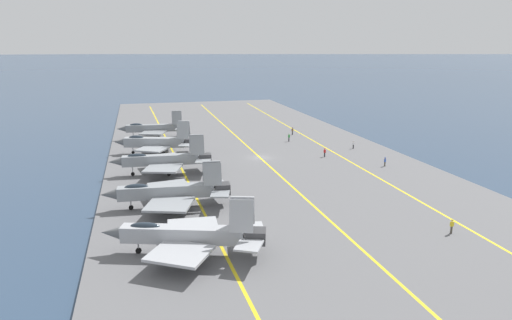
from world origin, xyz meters
name	(u,v)px	position (x,y,z in m)	size (l,w,h in m)	color
ground_plane	(260,160)	(0.00, 0.00, 0.00)	(2000.00, 2000.00, 0.00)	#2D425B
carrier_deck	(260,159)	(0.00, 0.00, 0.20)	(178.88, 55.85, 0.40)	slate
deck_stripe_foul_line	(335,153)	(0.00, -15.36, 0.40)	(160.99, 0.36, 0.01)	yellow
deck_stripe_centerline	(260,158)	(0.00, 0.00, 0.40)	(160.99, 0.36, 0.01)	yellow
deck_stripe_edge_line	(179,163)	(0.00, 15.36, 0.40)	(160.99, 0.36, 0.01)	yellow
parked_jet_nearest	(187,234)	(-37.91, 17.85, 2.64)	(12.22, 16.93, 6.26)	#A8AAAF
parked_jet_second	(170,191)	(-23.33, 18.55, 2.62)	(13.74, 16.81, 5.98)	gray
parked_jet_third	(163,160)	(-6.96, 18.37, 2.88)	(13.27, 16.68, 6.42)	gray
parked_jet_fourth	(156,142)	(7.96, 18.80, 2.77)	(12.30, 16.05, 6.51)	#93999E
parked_jet_fifth	(154,128)	(23.01, 18.63, 2.94)	(12.10, 15.60, 6.30)	gray
crew_green_vest	(289,137)	(12.74, -10.06, 1.37)	(0.30, 0.41, 1.76)	#232328
crew_red_vest	(325,152)	(-2.53, -12.13, 1.33)	(0.44, 0.36, 1.69)	#232328
crew_brown_vest	(292,131)	(19.86, -13.33, 1.38)	(0.40, 0.46, 1.78)	#232328
crew_yellow_vest	(452,226)	(-40.04, -11.80, 1.35)	(0.35, 0.43, 1.73)	#4C473D
crew_blue_vest	(385,161)	(-11.61, -19.72, 1.30)	(0.46, 0.45, 1.65)	#4C473D
crew_white_vest	(353,144)	(2.66, -20.67, 1.31)	(0.41, 0.46, 1.67)	#232328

